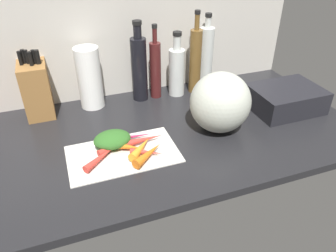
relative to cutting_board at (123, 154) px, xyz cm
name	(u,v)px	position (x,y,z in cm)	size (l,w,h in cm)	color
ground_plane	(143,137)	(10.41, 10.30, -1.90)	(170.00, 80.00, 3.00)	black
wall_back	(115,30)	(10.41, 48.80, 29.60)	(170.00, 3.00, 60.00)	#BCB7AD
cutting_board	(123,154)	(0.00, 0.00, 0.00)	(38.69, 22.99, 0.80)	beige
carrot_0	(147,152)	(7.62, -4.12, 1.54)	(2.29, 2.29, 11.55)	red
carrot_1	(130,137)	(4.49, 7.13, 1.47)	(2.13, 2.13, 17.57)	#B2264C
carrot_2	(141,148)	(6.17, -1.58, 2.08)	(3.37, 3.37, 12.79)	orange
carrot_3	(102,156)	(-7.54, -1.30, 1.73)	(2.66, 2.66, 16.22)	red
carrot_4	(142,140)	(8.06, 3.13, 1.91)	(3.01, 3.01, 16.08)	red
carrot_5	(126,147)	(1.53, 0.90, 2.09)	(3.38, 3.38, 14.75)	orange
carrot_6	(149,154)	(7.74, -5.85, 2.14)	(3.48, 3.48, 14.08)	orange
carrot_7	(113,147)	(-3.05, 2.59, 1.68)	(2.56, 2.56, 11.36)	red
carrot_greens_pile	(112,139)	(-2.44, 5.29, 3.24)	(13.44, 10.33, 5.68)	#2D6023
winter_squash	(220,102)	(39.52, 3.74, 11.39)	(23.42, 22.63, 23.57)	#B2B7A8
knife_block	(36,89)	(-25.99, 40.43, 11.21)	(10.83, 15.79, 28.08)	olive
paper_towel_roll	(90,78)	(-4.17, 39.80, 12.92)	(10.29, 10.29, 26.63)	white
bottle_0	(139,67)	(17.71, 39.12, 14.93)	(6.94, 6.94, 35.71)	black
bottle_1	(155,69)	(25.11, 38.83, 13.27)	(5.03, 5.03, 33.61)	#471919
bottle_2	(177,70)	(35.06, 37.91, 11.61)	(7.39, 7.39, 29.74)	silver
bottle_3	(195,60)	(44.22, 37.89, 15.28)	(5.55, 5.55, 37.99)	brown
bottle_4	(206,56)	(51.83, 42.34, 14.60)	(6.69, 6.69, 35.08)	silver
dish_rack	(285,99)	(74.12, 8.07, 4.58)	(29.06, 22.20, 9.96)	black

